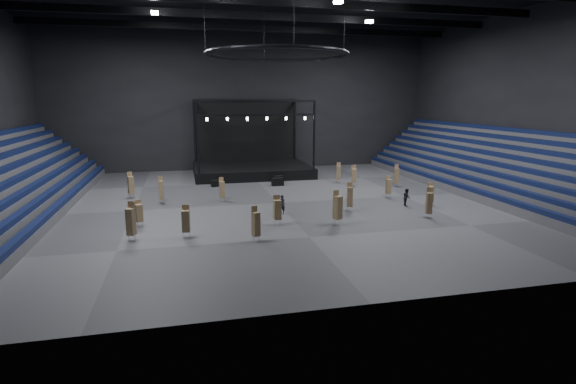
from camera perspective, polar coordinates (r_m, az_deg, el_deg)
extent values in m
plane|color=#464648|center=(40.82, -1.32, -1.39)|extent=(50.00, 50.00, 0.00)
cube|color=black|center=(60.44, -5.55, 11.48)|extent=(50.00, 0.20, 18.00)
cube|color=black|center=(19.65, 11.48, 10.57)|extent=(50.00, 0.20, 18.00)
cube|color=black|center=(51.09, 27.73, 10.13)|extent=(0.20, 42.00, 18.00)
cube|color=#4D4C4F|center=(42.06, -31.21, -2.22)|extent=(7.20, 40.00, 0.75)
cube|color=black|center=(41.02, -26.94, -1.27)|extent=(0.59, 40.00, 0.40)
cube|color=#4D4C4F|center=(42.13, -31.84, -1.75)|extent=(6.30, 40.00, 1.50)
cube|color=black|center=(41.10, -28.25, -0.31)|extent=(0.59, 40.00, 0.40)
cube|color=#4D4C4F|center=(42.20, -32.48, -1.27)|extent=(5.40, 40.00, 2.25)
cube|color=black|center=(41.22, -29.56, 0.65)|extent=(0.59, 40.00, 0.40)
cube|color=black|center=(41.36, -30.86, 1.61)|extent=(0.59, 40.00, 0.40)
cube|color=black|center=(41.54, -32.15, 2.56)|extent=(0.59, 40.00, 0.40)
cube|color=#4D4C4F|center=(49.65, 23.62, 0.44)|extent=(7.20, 40.00, 0.75)
cube|color=black|center=(47.67, 20.51, 0.95)|extent=(0.59, 40.00, 0.40)
cube|color=#4D4C4F|center=(49.85, 24.07, 0.88)|extent=(6.30, 40.00, 1.50)
cube|color=black|center=(48.04, 21.47, 1.86)|extent=(0.59, 40.00, 0.40)
cube|color=#4D4C4F|center=(50.06, 24.52, 1.32)|extent=(5.40, 40.00, 2.25)
cube|color=black|center=(48.44, 22.42, 2.77)|extent=(0.59, 40.00, 0.40)
cube|color=#4D4C4F|center=(50.28, 24.97, 1.76)|extent=(4.50, 40.00, 3.00)
cube|color=black|center=(48.87, 23.35, 3.66)|extent=(0.59, 40.00, 0.40)
cube|color=#4D4C4F|center=(50.50, 25.41, 2.19)|extent=(3.60, 40.00, 3.75)
cube|color=black|center=(49.32, 24.26, 4.53)|extent=(0.59, 40.00, 0.40)
cube|color=#4D4C4F|center=(50.73, 25.84, 2.62)|extent=(2.70, 40.00, 4.50)
cube|color=black|center=(49.79, 25.16, 5.38)|extent=(0.59, 40.00, 0.40)
cube|color=#4D4C4F|center=(50.96, 26.27, 3.05)|extent=(1.80, 40.00, 5.25)
cube|color=black|center=(50.29, 26.05, 6.21)|extent=(0.59, 40.00, 0.40)
cube|color=#4D4C4F|center=(51.20, 26.70, 3.47)|extent=(0.90, 40.00, 6.00)
cube|color=black|center=(50.81, 26.92, 7.03)|extent=(0.59, 40.00, 0.40)
cube|color=black|center=(55.69, -4.61, 2.78)|extent=(14.00, 10.00, 1.20)
cube|color=black|center=(59.89, -5.38, 7.84)|extent=(13.30, 0.30, 8.00)
cylinder|color=black|center=(49.99, -11.44, 6.75)|extent=(0.24, 0.24, 7.80)
cylinder|color=black|center=(59.16, -11.75, 7.50)|extent=(0.24, 0.24, 7.80)
cylinder|color=black|center=(52.10, 3.33, 7.16)|extent=(0.24, 0.24, 7.80)
cylinder|color=black|center=(60.95, 0.86, 7.86)|extent=(0.24, 0.24, 7.80)
cube|color=black|center=(50.45, -3.97, 11.43)|extent=(13.40, 0.25, 0.25)
cube|color=black|center=(59.55, -5.43, 11.47)|extent=(13.40, 0.25, 0.25)
cube|color=black|center=(50.48, -3.95, 9.73)|extent=(13.40, 0.20, 0.20)
cylinder|color=white|center=(49.91, -10.26, 9.09)|extent=(0.24, 0.24, 0.35)
cylinder|color=white|center=(50.07, -7.72, 9.18)|extent=(0.24, 0.24, 0.35)
cylinder|color=white|center=(50.33, -5.19, 9.25)|extent=(0.24, 0.24, 0.35)
cylinder|color=white|center=(50.69, -2.70, 9.30)|extent=(0.24, 0.24, 0.35)
cylinder|color=white|center=(51.13, -0.24, 9.34)|extent=(0.24, 0.24, 0.35)
cylinder|color=white|center=(51.67, 2.17, 9.36)|extent=(0.24, 0.24, 0.35)
torus|color=black|center=(39.89, -1.41, 17.10)|extent=(12.30, 12.30, 0.30)
cylinder|color=black|center=(41.83, 7.17, 20.22)|extent=(0.04, 0.04, 5.00)
cylinder|color=black|center=(46.03, -3.05, 19.52)|extent=(0.04, 0.04, 5.00)
cylinder|color=black|center=(39.42, -10.59, 20.64)|extent=(0.04, 0.04, 5.00)
cylinder|color=black|center=(34.43, 0.77, 22.14)|extent=(0.04, 0.04, 5.00)
cube|color=black|center=(40.49, -1.45, 23.03)|extent=(49.00, 0.35, 0.70)
cube|color=black|center=(47.25, -3.30, 21.40)|extent=(49.00, 0.35, 0.70)
cube|color=black|center=(55.06, -4.83, 20.02)|extent=(49.00, 0.35, 0.70)
cube|color=white|center=(43.53, -16.57, 20.98)|extent=(0.60, 0.60, 0.25)
cube|color=white|center=(47.12, 10.29, 20.53)|extent=(0.60, 0.60, 0.25)
cube|color=white|center=(37.64, 6.40, 22.89)|extent=(0.60, 0.60, 0.25)
cube|color=black|center=(48.90, -9.08, 1.11)|extent=(1.19, 0.86, 0.71)
cube|color=black|center=(48.78, -1.33, 1.31)|extent=(1.30, 0.72, 0.84)
cube|color=black|center=(50.58, -1.25, 1.65)|extent=(1.27, 0.87, 0.77)
cylinder|color=silver|center=(29.90, -4.35, -6.04)|extent=(0.03, 0.03, 0.38)
cylinder|color=silver|center=(30.24, -4.45, -5.83)|extent=(0.03, 0.03, 0.38)
cylinder|color=silver|center=(29.96, -3.67, -5.99)|extent=(0.03, 0.03, 0.38)
cylinder|color=silver|center=(30.29, -3.78, -5.79)|extent=(0.03, 0.03, 0.38)
cube|color=tan|center=(29.81, -4.09, -4.09)|extent=(0.58, 0.58, 1.62)
cube|color=tan|center=(29.77, -4.29, -2.60)|extent=(0.42, 0.20, 0.89)
cylinder|color=silver|center=(48.59, 8.18, 0.90)|extent=(0.03, 0.03, 0.43)
cylinder|color=silver|center=(48.96, 8.01, 0.98)|extent=(0.03, 0.03, 0.43)
cylinder|color=silver|center=(48.73, 8.62, 0.92)|extent=(0.03, 0.03, 0.43)
cylinder|color=silver|center=(49.10, 8.45, 1.00)|extent=(0.03, 0.03, 0.43)
cube|color=tan|center=(48.67, 8.35, 2.06)|extent=(0.63, 0.63, 1.49)
cube|color=tan|center=(48.77, 8.35, 2.91)|extent=(0.49, 0.20, 0.82)
cylinder|color=silver|center=(45.13, -19.51, -0.53)|extent=(0.03, 0.03, 0.41)
cylinder|color=silver|center=(45.51, -19.46, -0.42)|extent=(0.03, 0.03, 0.41)
cylinder|color=silver|center=(45.09, -19.02, -0.50)|extent=(0.03, 0.03, 0.41)
cylinder|color=silver|center=(45.47, -18.97, -0.40)|extent=(0.03, 0.03, 0.41)
cube|color=tan|center=(45.10, -19.33, 0.83)|extent=(0.65, 0.65, 1.67)
cube|color=tan|center=(45.16, -19.47, 1.85)|extent=(0.46, 0.24, 0.92)
cylinder|color=silver|center=(31.37, -13.12, -5.42)|extent=(0.03, 0.03, 0.42)
cylinder|color=silver|center=(31.75, -13.13, -5.21)|extent=(0.03, 0.03, 0.42)
cylinder|color=silver|center=(31.37, -12.39, -5.38)|extent=(0.03, 0.03, 0.42)
cylinder|color=silver|center=(31.75, -12.40, -5.17)|extent=(0.03, 0.03, 0.42)
cube|color=tan|center=(31.30, -12.84, -3.62)|extent=(0.57, 0.57, 1.49)
cube|color=tan|center=(31.32, -12.85, -2.30)|extent=(0.49, 0.13, 0.82)
cylinder|color=silver|center=(37.22, 17.30, -2.96)|extent=(0.03, 0.03, 0.36)
cylinder|color=silver|center=(37.51, 17.03, -2.83)|extent=(0.03, 0.03, 0.36)
cylinder|color=silver|center=(37.39, 17.75, -2.92)|extent=(0.03, 0.03, 0.36)
cylinder|color=silver|center=(37.68, 17.49, -2.80)|extent=(0.03, 0.03, 0.36)
cube|color=tan|center=(37.21, 17.49, -1.37)|extent=(0.53, 0.53, 1.67)
cube|color=tan|center=(37.22, 17.49, -0.13)|extent=(0.42, 0.16, 0.92)
cylinder|color=silver|center=(38.00, 7.65, -2.20)|extent=(0.03, 0.03, 0.38)
cylinder|color=silver|center=(38.33, 7.45, -2.08)|extent=(0.03, 0.03, 0.38)
cylinder|color=silver|center=(38.12, 8.16, -2.17)|extent=(0.03, 0.03, 0.38)
cylinder|color=silver|center=(38.46, 7.96, -2.04)|extent=(0.03, 0.03, 0.38)
cube|color=tan|center=(37.99, 7.85, -0.63)|extent=(0.56, 0.56, 1.66)
cube|color=tan|center=(38.02, 7.85, 0.58)|extent=(0.44, 0.17, 0.91)
cylinder|color=silver|center=(42.11, -15.96, -1.19)|extent=(0.03, 0.03, 0.36)
cylinder|color=silver|center=(42.44, -15.94, -1.09)|extent=(0.03, 0.03, 0.36)
cylinder|color=silver|center=(42.09, -15.50, -1.17)|extent=(0.03, 0.03, 0.36)
cylinder|color=silver|center=(42.42, -15.48, -1.07)|extent=(0.03, 0.03, 0.36)
cube|color=tan|center=(42.05, -15.80, 0.22)|extent=(0.46, 0.46, 1.69)
cube|color=tan|center=(42.08, -15.87, 1.33)|extent=(0.41, 0.09, 0.93)
cylinder|color=silver|center=(31.72, -19.59, -5.63)|extent=(0.03, 0.03, 0.41)
cylinder|color=silver|center=(32.08, -19.51, -5.43)|extent=(0.03, 0.03, 0.41)
cylinder|color=silver|center=(31.67, -18.89, -5.61)|extent=(0.03, 0.03, 0.41)
cylinder|color=silver|center=(32.04, -18.83, -5.40)|extent=(0.03, 0.03, 0.41)
cube|color=tan|center=(31.58, -19.34, -3.59)|extent=(0.65, 0.65, 1.81)
cube|color=tan|center=(31.54, -19.26, -2.00)|extent=(0.45, 0.25, 1.00)
cylinder|color=silver|center=(33.53, -1.65, -3.95)|extent=(0.03, 0.03, 0.45)
cylinder|color=silver|center=(33.93, -1.79, -3.76)|extent=(0.03, 0.03, 0.45)
cylinder|color=silver|center=(33.61, -0.93, -3.91)|extent=(0.03, 0.03, 0.45)
cylinder|color=silver|center=(34.01, -1.08, -3.72)|extent=(0.03, 0.03, 0.45)
cube|color=tan|center=(33.52, -1.37, -2.25)|extent=(0.57, 0.57, 1.47)
cube|color=tan|center=(33.57, -1.48, -1.03)|extent=(0.52, 0.10, 0.81)
cylinder|color=silver|center=(34.92, -18.63, -3.99)|extent=(0.03, 0.03, 0.40)
cylinder|color=silver|center=(35.28, -18.58, -3.83)|extent=(0.03, 0.03, 0.40)
cylinder|color=silver|center=(34.88, -18.02, -3.96)|extent=(0.03, 0.03, 0.40)
cylinder|color=silver|center=(35.24, -17.97, -3.80)|extent=(0.03, 0.03, 0.40)
cube|color=tan|center=(34.86, -18.39, -2.55)|extent=(0.61, 0.61, 1.31)
cube|color=tan|center=(34.91, -18.54, -1.52)|extent=(0.45, 0.21, 0.72)
cylinder|color=silver|center=(41.70, -8.56, -0.98)|extent=(0.03, 0.03, 0.36)
cylinder|color=silver|center=(42.03, -8.60, -0.88)|extent=(0.03, 0.03, 0.36)
cylinder|color=silver|center=(41.72, -8.09, -0.96)|extent=(0.03, 0.03, 0.36)
cylinder|color=silver|center=(42.06, -8.13, -0.86)|extent=(0.03, 0.03, 0.36)
cube|color=tan|center=(41.68, -8.38, 0.33)|extent=(0.50, 0.50, 1.50)
cube|color=tan|center=(41.72, -8.47, 1.31)|extent=(0.42, 0.12, 0.82)
cylinder|color=silver|center=(41.57, 17.50, -1.44)|extent=(0.03, 0.03, 0.37)
cylinder|color=silver|center=(41.87, 17.26, -1.33)|extent=(0.03, 0.03, 0.37)
cylinder|color=silver|center=(41.75, 17.92, -1.41)|extent=(0.03, 0.03, 0.37)
cylinder|color=silver|center=(42.05, 17.68, -1.31)|extent=(0.03, 0.03, 0.37)
cube|color=tan|center=(41.63, 17.66, -0.21)|extent=(0.51, 0.51, 1.36)
cube|color=tan|center=(41.68, 17.62, 0.69)|extent=(0.43, 0.12, 0.75)
cylinder|color=silver|center=(33.82, 6.06, -3.88)|extent=(0.03, 0.03, 0.45)
cylinder|color=silver|center=(34.20, 5.83, -3.70)|extent=(0.03, 0.03, 0.45)
cylinder|color=silver|center=(33.95, 6.74, -3.83)|extent=(0.03, 0.03, 0.45)
cylinder|color=silver|center=(34.34, 6.50, -3.65)|extent=(0.03, 0.03, 0.45)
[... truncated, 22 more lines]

